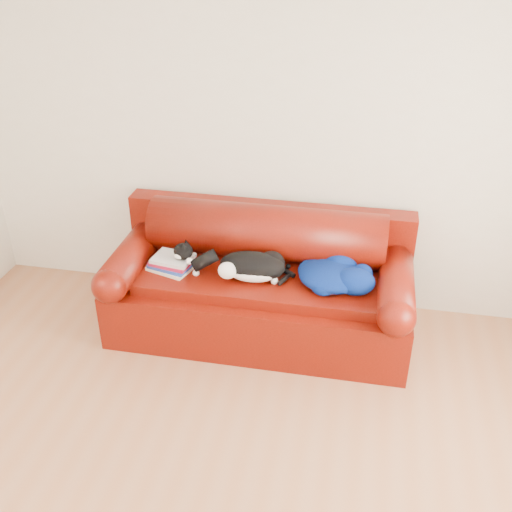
{
  "coord_description": "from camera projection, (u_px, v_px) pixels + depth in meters",
  "views": [
    {
      "loc": [
        0.69,
        -2.01,
        2.68
      ],
      "look_at": [
        0.03,
        1.35,
        0.71
      ],
      "focal_mm": 42.0,
      "sensor_mm": 36.0,
      "label": 1
    }
  ],
  "objects": [
    {
      "name": "ground",
      "position": [
        202.0,
        496.0,
        3.17
      ],
      "size": [
        4.5,
        4.5,
        0.0
      ],
      "primitive_type": "plane",
      "color": "#9B613E",
      "rests_on": "ground"
    },
    {
      "name": "room_shell",
      "position": [
        214.0,
        213.0,
        2.33
      ],
      "size": [
        4.52,
        4.02,
        2.61
      ],
      "color": "beige",
      "rests_on": "ground"
    },
    {
      "name": "sofa_base",
      "position": [
        260.0,
        303.0,
        4.32
      ],
      "size": [
        2.1,
        0.9,
        0.5
      ],
      "color": "#3A0702",
      "rests_on": "ground"
    },
    {
      "name": "sofa_back",
      "position": [
        266.0,
        250.0,
        4.37
      ],
      "size": [
        2.1,
        1.01,
        0.88
      ],
      "color": "#3A0702",
      "rests_on": "ground"
    },
    {
      "name": "book_stack",
      "position": [
        172.0,
        263.0,
        4.19
      ],
      "size": [
        0.34,
        0.3,
        0.1
      ],
      "rotation": [
        0.0,
        0.0,
        -0.23
      ],
      "color": "#EEEBCD",
      "rests_on": "sofa_base"
    },
    {
      "name": "cat",
      "position": [
        251.0,
        267.0,
        4.06
      ],
      "size": [
        0.65,
        0.41,
        0.24
      ],
      "rotation": [
        0.0,
        0.0,
        0.43
      ],
      "color": "black",
      "rests_on": "sofa_base"
    },
    {
      "name": "blanket",
      "position": [
        334.0,
        275.0,
        4.01
      ],
      "size": [
        0.53,
        0.44,
        0.17
      ],
      "rotation": [
        0.0,
        0.0,
        -0.01
      ],
      "color": "#020B48",
      "rests_on": "sofa_base"
    }
  ]
}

